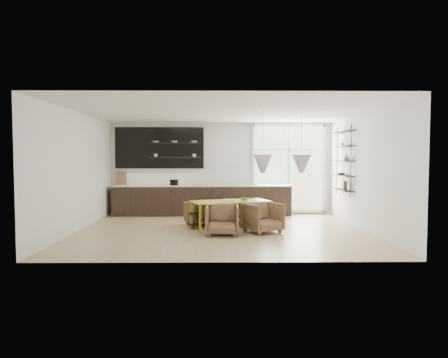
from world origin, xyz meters
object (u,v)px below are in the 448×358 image
armchair_back_right (242,211)px  armchair_front_right (263,218)px  armchair_front_left (222,220)px  wire_stool (194,219)px  dining_table (231,203)px  armchair_back_left (200,213)px

armchair_back_right → armchair_front_right: armchair_front_right is taller
armchair_front_left → wire_stool: bearing=132.7°
wire_stool → dining_table: bearing=0.9°
armchair_back_left → armchair_front_right: armchair_front_right is taller
dining_table → armchair_front_right: armchair_front_right is taller
armchair_front_left → armchair_front_right: 1.01m
armchair_back_left → wire_stool: bearing=48.7°
dining_table → armchair_front_left: same height
armchair_back_left → dining_table: bearing=114.9°
armchair_back_left → armchair_front_right: (1.55, -1.16, 0.04)m
armchair_front_left → wire_stool: armchair_front_left is taller
dining_table → armchair_back_left: dining_table is taller
dining_table → armchair_back_right: dining_table is taller
armchair_back_left → wire_stool: 0.62m
armchair_front_right → armchair_front_left: bearing=166.5°
dining_table → armchair_back_right: size_ratio=2.85×
armchair_back_right → wire_stool: 1.54m
armchair_front_left → armchair_front_right: armchair_front_right is taller
armchair_front_left → armchair_back_right: bearing=74.2°
armchair_front_right → wire_stool: 1.78m
armchair_back_left → armchair_back_right: armchair_back_right is taller
armchair_front_left → armchair_back_left: bearing=114.1°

